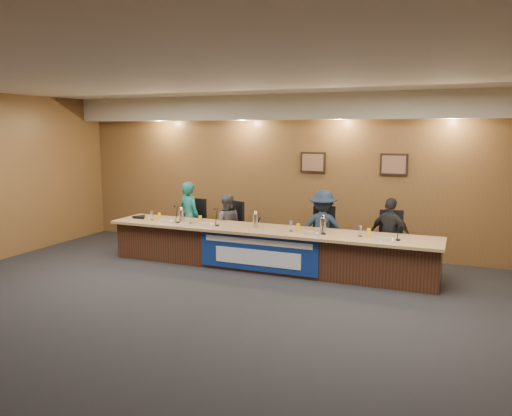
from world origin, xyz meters
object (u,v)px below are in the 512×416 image
(office_chair_b, at_px, (228,231))
(office_chair_d, at_px, (391,245))
(carafe_left, at_px, (182,216))
(speakerphone, at_px, (140,217))
(panelist_c, at_px, (323,228))
(office_chair_c, at_px, (324,239))
(banner, at_px, (257,253))
(carafe_right, at_px, (323,225))
(panelist_b, at_px, (226,225))
(office_chair_a, at_px, (192,228))
(dais_body, at_px, (266,249))
(carafe_mid, at_px, (256,221))
(panelist_d, at_px, (390,236))
(panelist_a, at_px, (190,217))

(office_chair_b, height_order, office_chair_d, same)
(carafe_left, relative_size, speakerphone, 0.71)
(panelist_c, distance_m, office_chair_c, 0.25)
(banner, xyz_separation_m, carafe_right, (1.06, 0.38, 0.50))
(panelist_b, bearing_deg, speakerphone, -3.17)
(office_chair_a, height_order, office_chair_c, same)
(office_chair_b, xyz_separation_m, carafe_left, (-0.66, -0.71, 0.38))
(dais_body, distance_m, carafe_mid, 0.56)
(office_chair_c, height_order, carafe_right, carafe_right)
(dais_body, relative_size, carafe_mid, 24.07)
(banner, distance_m, panelist_d, 2.35)
(panelist_d, relative_size, office_chair_d, 2.79)
(office_chair_d, bearing_deg, dais_body, -171.19)
(dais_body, xyz_separation_m, banner, (0.00, -0.41, 0.03))
(panelist_d, bearing_deg, banner, 44.47)
(office_chair_a, bearing_deg, panelist_a, -88.81)
(panelist_d, distance_m, office_chair_c, 1.24)
(panelist_a, relative_size, panelist_b, 1.17)
(banner, height_order, panelist_c, panelist_c)
(banner, bearing_deg, panelist_d, 25.16)
(office_chair_b, distance_m, carafe_mid, 1.20)
(carafe_left, relative_size, carafe_mid, 0.91)
(office_chair_b, relative_size, carafe_left, 2.12)
(panelist_a, xyz_separation_m, panelist_d, (4.04, 0.00, -0.06))
(banner, relative_size, carafe_right, 8.41)
(panelist_b, relative_size, office_chair_d, 2.61)
(office_chair_c, relative_size, speakerphone, 1.50)
(panelist_a, xyz_separation_m, carafe_right, (2.99, -0.61, 0.15))
(panelist_d, distance_m, office_chair_b, 3.21)
(office_chair_a, bearing_deg, office_chair_c, 1.19)
(carafe_left, distance_m, carafe_right, 2.81)
(panelist_c, xyz_separation_m, panelist_d, (1.22, 0.00, -0.04))
(banner, distance_m, office_chair_a, 2.22)
(panelist_b, xyz_separation_m, office_chair_a, (-0.84, 0.10, -0.15))
(office_chair_d, bearing_deg, office_chair_b, 171.02)
(panelist_d, xyz_separation_m, speakerphone, (-4.81, -0.63, 0.11))
(panelist_d, height_order, office_chair_d, panelist_d)
(office_chair_c, bearing_deg, carafe_mid, -162.07)
(office_chair_d, relative_size, carafe_left, 2.12)
(office_chair_a, relative_size, carafe_right, 1.83)
(banner, bearing_deg, office_chair_b, 134.85)
(panelist_c, height_order, office_chair_b, panelist_c)
(office_chair_d, xyz_separation_m, carafe_left, (-3.86, -0.71, 0.38))
(office_chair_a, bearing_deg, carafe_right, -12.21)
(panelist_d, distance_m, office_chair_d, 0.21)
(speakerphone, bearing_deg, panelist_c, 9.95)
(carafe_right, bearing_deg, office_chair_b, 161.68)
(panelist_b, bearing_deg, carafe_left, 18.44)
(office_chair_a, distance_m, carafe_right, 3.10)
(panelist_a, relative_size, speakerphone, 4.56)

